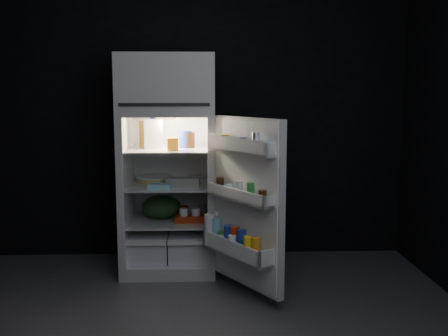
{
  "coord_description": "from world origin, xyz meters",
  "views": [
    {
      "loc": [
        0.19,
        -3.02,
        1.48
      ],
      "look_at": [
        0.34,
        1.0,
        0.9
      ],
      "focal_mm": 42.0,
      "sensor_mm": 36.0,
      "label": 1
    }
  ],
  "objects_px": {
    "egg_carton": "(183,182)",
    "yogurt_tray": "(191,219)",
    "refrigerator": "(169,156)",
    "fridge_door": "(243,205)",
    "milk_jug": "(153,134)"
  },
  "relations": [
    {
      "from": "refrigerator",
      "to": "fridge_door",
      "type": "xyz_separation_m",
      "value": [
        0.57,
        -0.69,
        -0.27
      ]
    },
    {
      "from": "egg_carton",
      "to": "yogurt_tray",
      "type": "bearing_deg",
      "value": 24.86
    },
    {
      "from": "refrigerator",
      "to": "fridge_door",
      "type": "height_order",
      "value": "refrigerator"
    },
    {
      "from": "refrigerator",
      "to": "yogurt_tray",
      "type": "relative_size",
      "value": 6.85
    },
    {
      "from": "milk_jug",
      "to": "yogurt_tray",
      "type": "relative_size",
      "value": 0.92
    },
    {
      "from": "refrigerator",
      "to": "egg_carton",
      "type": "xyz_separation_m",
      "value": [
        0.12,
        -0.14,
        -0.19
      ]
    },
    {
      "from": "refrigerator",
      "to": "egg_carton",
      "type": "relative_size",
      "value": 6.49
    },
    {
      "from": "refrigerator",
      "to": "egg_carton",
      "type": "bearing_deg",
      "value": -48.78
    },
    {
      "from": "egg_carton",
      "to": "yogurt_tray",
      "type": "height_order",
      "value": "egg_carton"
    },
    {
      "from": "egg_carton",
      "to": "yogurt_tray",
      "type": "distance_m",
      "value": 0.32
    },
    {
      "from": "refrigerator",
      "to": "yogurt_tray",
      "type": "height_order",
      "value": "refrigerator"
    },
    {
      "from": "refrigerator",
      "to": "milk_jug",
      "type": "distance_m",
      "value": 0.23
    },
    {
      "from": "refrigerator",
      "to": "yogurt_tray",
      "type": "distance_m",
      "value": 0.55
    },
    {
      "from": "refrigerator",
      "to": "milk_jug",
      "type": "bearing_deg",
      "value": -164.55
    },
    {
      "from": "refrigerator",
      "to": "fridge_door",
      "type": "distance_m",
      "value": 0.94
    }
  ]
}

